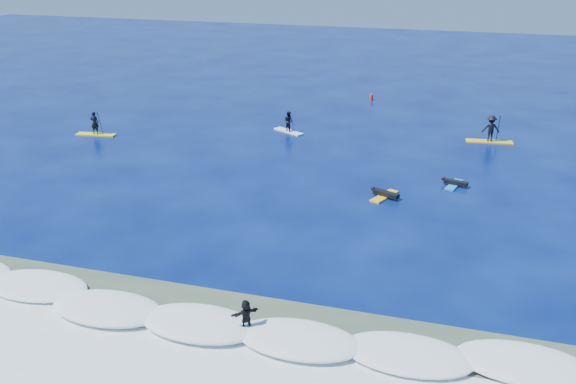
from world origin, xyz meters
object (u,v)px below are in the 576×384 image
(sup_paddler_right, at_px, (491,130))
(prone_paddler_near, at_px, (385,194))
(sup_paddler_left, at_px, (95,127))
(sup_paddler_center, at_px, (289,123))
(marker_buoy, at_px, (371,97))
(prone_paddler_far, at_px, (454,183))
(wave_surfer, at_px, (246,317))

(sup_paddler_right, relative_size, prone_paddler_near, 1.47)
(sup_paddler_left, height_order, sup_paddler_center, sup_paddler_left)
(sup_paddler_center, xyz_separation_m, sup_paddler_right, (15.08, 1.66, 0.22))
(sup_paddler_left, height_order, marker_buoy, sup_paddler_left)
(prone_paddler_far, distance_m, marker_buoy, 22.26)
(sup_paddler_right, bearing_deg, prone_paddler_near, -120.88)
(sup_paddler_left, bearing_deg, prone_paddler_far, -13.94)
(wave_surfer, bearing_deg, marker_buoy, 48.33)
(sup_paddler_center, distance_m, prone_paddler_near, 14.65)
(sup_paddler_left, xyz_separation_m, sup_paddler_right, (29.07, 6.74, 0.25))
(prone_paddler_near, relative_size, marker_buoy, 3.09)
(sup_paddler_center, bearing_deg, prone_paddler_near, -21.74)
(prone_paddler_near, bearing_deg, sup_paddler_center, 61.48)
(prone_paddler_far, height_order, marker_buoy, marker_buoy)
(prone_paddler_near, distance_m, prone_paddler_far, 4.91)
(prone_paddler_near, bearing_deg, sup_paddler_left, 97.20)
(sup_paddler_right, distance_m, wave_surfer, 29.81)
(sup_paddler_right, height_order, prone_paddler_far, sup_paddler_right)
(sup_paddler_center, bearing_deg, wave_surfer, -47.72)
(prone_paddler_near, relative_size, prone_paddler_far, 1.09)
(prone_paddler_near, bearing_deg, prone_paddler_far, -28.84)
(sup_paddler_right, distance_m, prone_paddler_near, 14.28)
(marker_buoy, bearing_deg, wave_surfer, -87.27)
(sup_paddler_center, height_order, prone_paddler_near, sup_paddler_center)
(sup_paddler_left, bearing_deg, sup_paddler_center, 12.75)
(sup_paddler_right, height_order, marker_buoy, sup_paddler_right)
(prone_paddler_near, height_order, wave_surfer, wave_surfer)
(prone_paddler_far, relative_size, marker_buoy, 2.82)
(sup_paddler_right, bearing_deg, marker_buoy, 128.51)
(prone_paddler_near, height_order, marker_buoy, marker_buoy)
(marker_buoy, bearing_deg, prone_paddler_far, -67.13)
(sup_paddler_center, xyz_separation_m, marker_buoy, (4.42, 12.24, -0.37))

